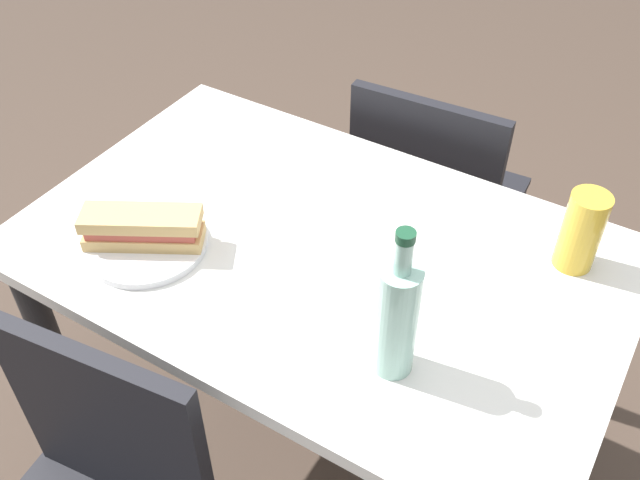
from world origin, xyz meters
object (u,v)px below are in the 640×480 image
at_px(baguette_sandwich_near, 143,227).
at_px(water_bottle, 397,318).
at_px(beer_glass, 582,231).
at_px(plate_near, 146,244).
at_px(chair_far, 430,203).
at_px(dining_table, 320,294).
at_px(knife_near, 145,222).

bearing_deg(baguette_sandwich_near, water_bottle, -0.73).
bearing_deg(baguette_sandwich_near, beer_glass, 28.18).
height_order(plate_near, beer_glass, beer_glass).
xyz_separation_m(chair_far, water_bottle, (0.24, -0.73, 0.39)).
height_order(dining_table, knife_near, knife_near).
bearing_deg(beer_glass, baguette_sandwich_near, -151.82).
bearing_deg(plate_near, baguette_sandwich_near, 0.00).
distance_m(baguette_sandwich_near, knife_near, 0.06).
bearing_deg(chair_far, beer_glass, -39.95).
height_order(dining_table, water_bottle, water_bottle).
relative_size(plate_near, knife_near, 1.45).
height_order(dining_table, plate_near, plate_near).
bearing_deg(dining_table, knife_near, -157.85).
relative_size(dining_table, water_bottle, 3.98).
bearing_deg(knife_near, chair_far, 64.74).
distance_m(dining_table, baguette_sandwich_near, 0.37).
relative_size(chair_far, water_bottle, 2.93).
bearing_deg(chair_far, baguette_sandwich_near, -111.68).
bearing_deg(dining_table, baguette_sandwich_near, -149.19).
bearing_deg(beer_glass, knife_near, -155.44).
distance_m(dining_table, plate_near, 0.36).
relative_size(baguette_sandwich_near, water_bottle, 0.79).
height_order(plate_near, baguette_sandwich_near, baguette_sandwich_near).
height_order(dining_table, baguette_sandwich_near, baguette_sandwich_near).
xyz_separation_m(water_bottle, beer_glass, (0.18, 0.38, -0.04)).
xyz_separation_m(chair_far, beer_glass, (0.42, -0.35, 0.36)).
bearing_deg(plate_near, knife_near, 131.97).
bearing_deg(chair_far, knife_near, -115.26).
bearing_deg(chair_far, water_bottle, -71.98).
height_order(baguette_sandwich_near, beer_glass, beer_glass).
height_order(chair_far, beer_glass, beer_glass).
relative_size(dining_table, knife_near, 7.19).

